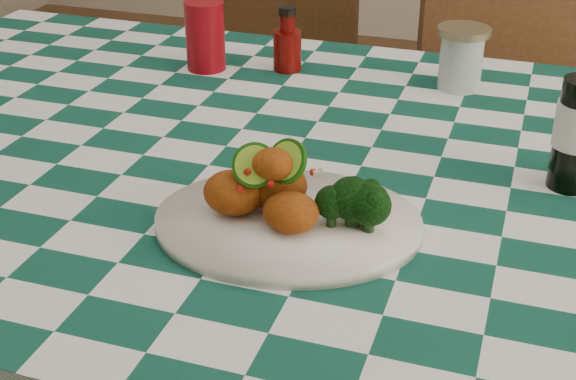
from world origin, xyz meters
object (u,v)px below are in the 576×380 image
(dining_table, at_px, (291,366))
(mason_jar, at_px, (461,58))
(ketchup_bottle, at_px, (287,39))
(fried_chicken_pile, at_px, (276,182))
(plate, at_px, (288,223))
(wooden_chair_left, at_px, (260,151))
(wooden_chair_right, at_px, (540,160))
(red_tumbler, at_px, (205,36))

(dining_table, bearing_deg, mason_jar, 61.13)
(dining_table, relative_size, ketchup_bottle, 14.12)
(fried_chicken_pile, xyz_separation_m, mason_jar, (0.15, 0.54, -0.01))
(plate, xyz_separation_m, wooden_chair_left, (-0.38, 0.92, -0.39))
(wooden_chair_left, bearing_deg, ketchup_bottle, -57.36)
(wooden_chair_right, bearing_deg, plate, -131.51)
(dining_table, distance_m, fried_chicken_pile, 0.50)
(plate, xyz_separation_m, wooden_chair_right, (0.29, 0.87, -0.28))
(ketchup_bottle, distance_m, mason_jar, 0.31)
(mason_jar, distance_m, wooden_chair_left, 0.77)
(fried_chicken_pile, bearing_deg, ketchup_bottle, 107.04)
(mason_jar, relative_size, wooden_chair_left, 0.13)
(wooden_chair_right, bearing_deg, wooden_chair_left, 152.50)
(dining_table, xyz_separation_m, wooden_chair_left, (-0.32, 0.73, 0.02))
(mason_jar, height_order, wooden_chair_right, wooden_chair_right)
(plate, height_order, wooden_chair_left, wooden_chair_left)
(plate, height_order, fried_chicken_pile, fried_chicken_pile)
(dining_table, height_order, mason_jar, mason_jar)
(red_tumbler, height_order, mason_jar, red_tumbler)
(dining_table, height_order, wooden_chair_left, wooden_chair_left)
(dining_table, height_order, ketchup_bottle, ketchup_bottle)
(red_tumbler, bearing_deg, wooden_chair_right, 31.80)
(dining_table, bearing_deg, wooden_chair_right, 62.70)
(red_tumbler, xyz_separation_m, ketchup_bottle, (0.14, 0.04, -0.00))
(plate, height_order, ketchup_bottle, ketchup_bottle)
(red_tumbler, bearing_deg, plate, -56.91)
(plate, distance_m, mason_jar, 0.56)
(dining_table, relative_size, fried_chicken_pile, 11.88)
(dining_table, xyz_separation_m, plate, (0.06, -0.20, 0.40))
(fried_chicken_pile, height_order, red_tumbler, red_tumbler)
(fried_chicken_pile, distance_m, red_tumbler, 0.58)
(dining_table, distance_m, ketchup_bottle, 0.58)
(wooden_chair_left, bearing_deg, plate, -62.45)
(plate, distance_m, fried_chicken_pile, 0.06)
(wooden_chair_left, height_order, wooden_chair_right, wooden_chair_right)
(dining_table, bearing_deg, wooden_chair_left, 113.95)
(fried_chicken_pile, xyz_separation_m, wooden_chair_right, (0.31, 0.87, -0.33))
(dining_table, xyz_separation_m, wooden_chair_right, (0.35, 0.68, 0.12))
(ketchup_bottle, relative_size, wooden_chair_right, 0.11)
(ketchup_bottle, bearing_deg, wooden_chair_left, 117.57)
(plate, bearing_deg, wooden_chair_right, 71.56)
(wooden_chair_right, bearing_deg, fried_chicken_pile, -132.39)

